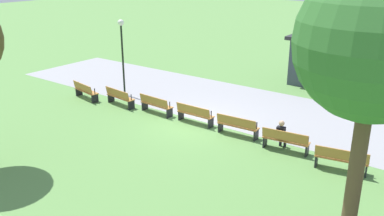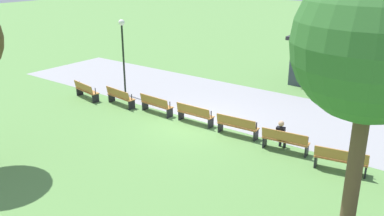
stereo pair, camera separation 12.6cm
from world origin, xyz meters
The scene contains 13 objects.
ground_plane centered at (0.00, 0.00, 0.00)m, with size 120.00×120.00×0.00m, color #5B8C47.
path_paving centered at (0.00, 3.36, 0.00)m, with size 27.52×6.04×0.01m, color #939399.
bench_0 centered at (-6.63, -0.66, 0.47)m, with size 1.82×0.78×0.89m.
bench_1 centered at (-4.43, -0.33, 0.47)m, with size 1.80×0.68×0.89m.
bench_2 centered at (-2.22, -0.13, 0.47)m, with size 1.78×0.58×0.89m.
bench_3 centered at (0.00, -0.07, 0.47)m, with size 1.76×0.47×0.89m.
bench_4 centered at (2.22, -0.13, 0.47)m, with size 1.78×0.58×0.89m.
bench_5 centered at (4.43, -0.33, 0.47)m, with size 1.80×0.68×0.89m.
bench_6 centered at (6.63, -0.66, 0.47)m, with size 1.82×0.78×0.89m.
person_seated centered at (4.20, -0.22, 0.64)m, with size 0.37×0.55×1.20m.
tree_0 centered at (7.87, -3.93, 5.05)m, with size 3.74×3.74×6.96m.
lamp_post centered at (-5.52, 1.08, 2.80)m, with size 0.32×0.32×4.03m.
kiosk centered at (2.41, 9.51, 1.45)m, with size 4.05×3.26×2.84m.
Camera 1 is at (10.05, -13.86, 6.83)m, focal length 38.63 mm.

